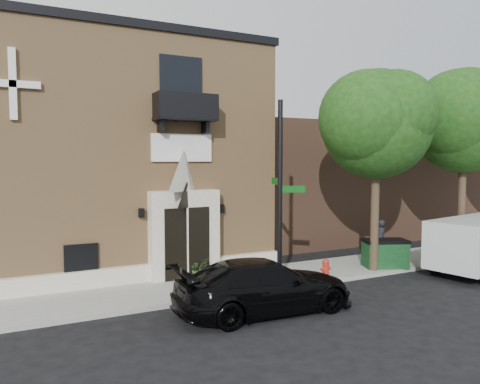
% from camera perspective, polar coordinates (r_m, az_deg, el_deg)
% --- Properties ---
extents(ground, '(120.00, 120.00, 0.00)m').
position_cam_1_polar(ground, '(15.59, 0.43, -12.70)').
color(ground, black).
rests_on(ground, ground).
extents(sidewalk, '(42.00, 3.00, 0.15)m').
position_cam_1_polar(sidewalk, '(17.30, 1.08, -10.75)').
color(sidewalk, gray).
rests_on(sidewalk, ground).
extents(church, '(12.20, 11.01, 9.30)m').
position_cam_1_polar(church, '(21.55, -16.69, 4.25)').
color(church, tan).
rests_on(church, ground).
extents(neighbour_building, '(18.00, 8.00, 6.40)m').
position_cam_1_polar(neighbour_building, '(29.22, 13.23, 1.39)').
color(neighbour_building, brown).
rests_on(neighbour_building, ground).
extents(street_tree_left, '(4.97, 4.38, 7.77)m').
position_cam_1_polar(street_tree_left, '(18.81, 16.59, 8.06)').
color(street_tree_left, '#38281C').
rests_on(street_tree_left, sidewalk).
extents(street_tree_mid, '(5.21, 4.64, 8.25)m').
position_cam_1_polar(street_tree_mid, '(22.57, 25.91, 7.96)').
color(street_tree_mid, '#38281C').
rests_on(street_tree_mid, sidewalk).
extents(black_sedan, '(5.49, 2.36, 1.58)m').
position_cam_1_polar(black_sedan, '(13.95, 3.00, -11.35)').
color(black_sedan, black).
rests_on(black_sedan, ground).
extents(street_sign, '(0.99, 1.15, 6.37)m').
position_cam_1_polar(street_sign, '(16.27, 4.93, 0.02)').
color(street_sign, black).
rests_on(street_sign, sidewalk).
extents(fire_hydrant, '(0.41, 0.33, 0.72)m').
position_cam_1_polar(fire_hydrant, '(17.44, 10.40, -9.24)').
color(fire_hydrant, '#A82418').
rests_on(fire_hydrant, sidewalk).
extents(dumpster, '(1.95, 1.53, 1.12)m').
position_cam_1_polar(dumpster, '(19.82, 17.29, -7.12)').
color(dumpster, '#0F3815').
rests_on(dumpster, sidewalk).
extents(planter, '(0.79, 0.72, 0.76)m').
position_cam_1_polar(planter, '(17.20, -5.06, -9.28)').
color(planter, '#3D5F2B').
rests_on(planter, sidewalk).
extents(pedestrian_near, '(0.64, 0.44, 1.68)m').
position_cam_1_polar(pedestrian_near, '(21.52, 16.73, -5.50)').
color(pedestrian_near, black).
rests_on(pedestrian_near, sidewalk).
extents(pedestrian_far, '(0.76, 0.89, 1.59)m').
position_cam_1_polar(pedestrian_far, '(24.91, 24.49, -4.52)').
color(pedestrian_far, '#332B21').
rests_on(pedestrian_far, sidewalk).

